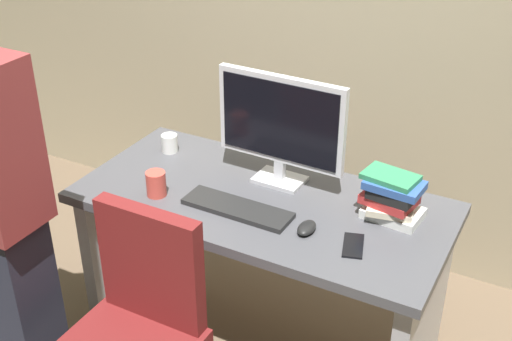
% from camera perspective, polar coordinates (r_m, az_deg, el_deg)
% --- Properties ---
extents(ground_plane, '(9.00, 9.00, 0.00)m').
position_cam_1_polar(ground_plane, '(3.04, 0.46, -14.43)').
color(ground_plane, brown).
extents(desk, '(1.46, 0.70, 0.74)m').
position_cam_1_polar(desk, '(2.71, 0.50, -6.54)').
color(desk, '#4C4C51').
rests_on(desk, ground).
extents(monitor, '(0.54, 0.15, 0.46)m').
position_cam_1_polar(monitor, '(2.58, 2.19, 3.98)').
color(monitor, silver).
rests_on(monitor, desk).
extents(keyboard, '(0.43, 0.14, 0.02)m').
position_cam_1_polar(keyboard, '(2.51, -1.62, -3.28)').
color(keyboard, '#262626').
rests_on(keyboard, desk).
extents(mouse, '(0.06, 0.10, 0.03)m').
position_cam_1_polar(mouse, '(2.39, 4.39, -4.95)').
color(mouse, black).
rests_on(mouse, desk).
extents(cup_near_keyboard, '(0.08, 0.08, 0.10)m').
position_cam_1_polar(cup_near_keyboard, '(2.61, -8.60, -1.13)').
color(cup_near_keyboard, '#D84C3F').
rests_on(cup_near_keyboard, desk).
extents(cup_by_monitor, '(0.07, 0.07, 0.08)m').
position_cam_1_polar(cup_by_monitor, '(2.94, -7.45, 2.34)').
color(cup_by_monitor, white).
rests_on(cup_by_monitor, desk).
extents(book_stack, '(0.24, 0.18, 0.18)m').
position_cam_1_polar(book_stack, '(2.47, 11.67, -2.28)').
color(book_stack, white).
rests_on(book_stack, desk).
extents(cell_phone, '(0.11, 0.16, 0.01)m').
position_cam_1_polar(cell_phone, '(2.34, 8.37, -6.41)').
color(cell_phone, black).
rests_on(cell_phone, desk).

